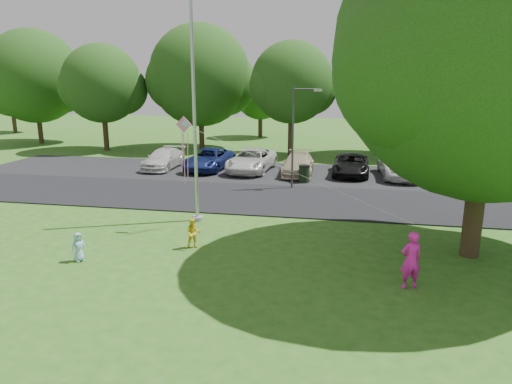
% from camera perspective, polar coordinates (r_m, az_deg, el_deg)
% --- Properties ---
extents(ground, '(120.00, 120.00, 0.00)m').
position_cam_1_polar(ground, '(14.20, 0.12, -10.25)').
color(ground, '#2C5F19').
rests_on(ground, ground).
extents(park_road, '(60.00, 6.00, 0.06)m').
position_cam_1_polar(park_road, '(22.62, 4.31, -0.98)').
color(park_road, black).
rests_on(park_road, ground).
extents(parking_strip, '(42.00, 7.00, 0.06)m').
position_cam_1_polar(parking_strip, '(28.92, 5.77, 2.26)').
color(parking_strip, black).
rests_on(parking_strip, ground).
extents(flagpole, '(0.50, 0.50, 10.00)m').
position_cam_1_polar(flagpole, '(18.76, -7.69, 8.73)').
color(flagpole, '#B7BABF').
rests_on(flagpole, ground).
extents(street_lamp, '(1.52, 0.47, 5.48)m').
position_cam_1_polar(street_lamp, '(24.60, 5.15, 7.93)').
color(street_lamp, '#3F3F44').
rests_on(street_lamp, ground).
extents(trash_can, '(0.66, 0.66, 1.05)m').
position_cam_1_polar(trash_can, '(26.36, 6.04, 2.22)').
color(trash_can, black).
rests_on(trash_can, ground).
extents(big_tree, '(10.13, 9.65, 11.65)m').
position_cam_1_polar(big_tree, '(16.13, 27.25, 15.12)').
color(big_tree, '#332316').
rests_on(big_tree, ground).
extents(tree_row, '(64.35, 11.94, 10.88)m').
position_cam_1_polar(tree_row, '(36.98, 9.75, 13.50)').
color(tree_row, '#332316').
rests_on(tree_row, ground).
extents(horizon_trees, '(77.46, 7.20, 7.02)m').
position_cam_1_polar(horizon_trees, '(46.68, 13.04, 11.64)').
color(horizon_trees, '#332316').
rests_on(horizon_trees, ground).
extents(parked_cars, '(20.00, 5.50, 1.44)m').
position_cam_1_polar(parked_cars, '(28.87, 4.90, 3.69)').
color(parked_cars, silver).
rests_on(parked_cars, ground).
extents(woman, '(0.72, 0.58, 1.69)m').
position_cam_1_polar(woman, '(13.73, 18.79, -8.07)').
color(woman, '#FC21B3').
rests_on(woman, ground).
extents(child_yellow, '(0.64, 0.58, 1.09)m').
position_cam_1_polar(child_yellow, '(16.24, -7.84, -5.16)').
color(child_yellow, yellow).
rests_on(child_yellow, ground).
extents(child_blue, '(0.53, 0.57, 0.98)m').
position_cam_1_polar(child_blue, '(16.09, -21.31, -6.42)').
color(child_blue, '#8CC5D7').
rests_on(child_blue, ground).
extents(kite, '(8.31, 4.22, 2.67)m').
position_cam_1_polar(kite, '(17.55, -8.33, 6.74)').
color(kite, pink).
rests_on(kite, ground).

